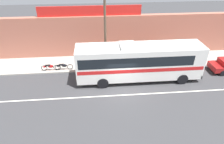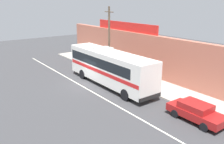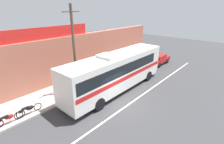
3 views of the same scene
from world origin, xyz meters
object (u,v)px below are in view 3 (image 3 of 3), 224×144
Objects in this scene: utility_pole at (74,51)px; motorcycle_green at (29,109)px; parked_car at (158,59)px; motorcycle_purple at (8,118)px; pedestrian_by_curb at (90,74)px; intercity_bus at (116,70)px; pedestrian_near_shop at (104,64)px.

utility_pole is 5.72m from motorcycle_green.
motorcycle_purple is at bearing 175.25° from parked_car.
motorcycle_green is (-4.46, 0.04, -3.58)m from utility_pole.
parked_car is 13.51m from utility_pole.
intercity_bus is at bearing -78.16° from pedestrian_by_curb.
utility_pole is 6.87m from motorcycle_purple.
intercity_bus is 9.24m from motorcycle_purple.
utility_pole is (-12.99, 1.56, 3.40)m from parked_car.
intercity_bus reaches higher than motorcycle_green.
pedestrian_by_curb is at bearing -163.04° from pedestrian_near_shop.
motorcycle_purple is 1.13× the size of pedestrian_near_shop.
utility_pole is 4.10× the size of motorcycle_purple.
pedestrian_by_curb is (-0.64, 3.06, -1.01)m from intercity_bus.
motorcycle_purple and motorcycle_green have the same top height.
pedestrian_near_shop is at bearing 18.61° from utility_pole.
parked_car is 0.55× the size of utility_pole.
pedestrian_by_curb is (-10.64, 2.45, 0.32)m from parked_car.
pedestrian_near_shop reaches higher than parked_car.
intercity_bus reaches higher than parked_car.
parked_car is 2.52× the size of pedestrian_near_shop.
pedestrian_by_curb reaches higher than motorcycle_purple.
motorcycle_purple is 1.41m from motorcycle_green.
motorcycle_green is (-7.44, 2.22, -1.50)m from intercity_bus.
intercity_bus is 1.53× the size of utility_pole.
pedestrian_by_curb is at bearing 6.11° from motorcycle_purple.
utility_pole reaches higher than pedestrian_by_curb.
parked_car is at bearing -12.95° from pedestrian_by_curb.
pedestrian_near_shop is at bearing 9.14° from motorcycle_purple.
intercity_bus is at bearing -121.25° from pedestrian_near_shop.
motorcycle_green is 6.87m from pedestrian_by_curb.
parked_car is at bearing -4.75° from motorcycle_purple.
intercity_bus is 7.91m from motorcycle_green.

